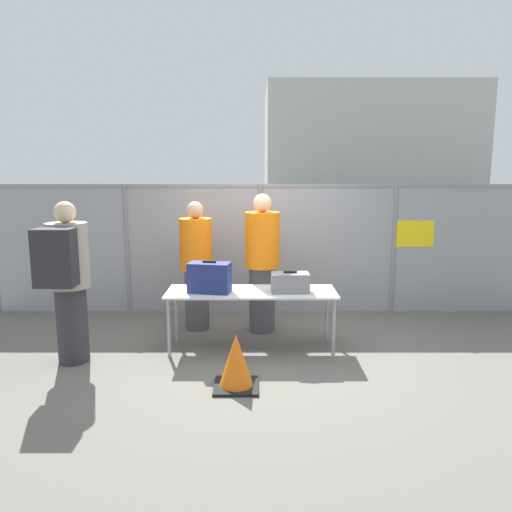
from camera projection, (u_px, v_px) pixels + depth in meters
The scene contains 11 objects.
ground_plane at pixel (259, 350), 6.10m from camera, with size 120.00×120.00×0.00m, color #605E56.
fence_section at pixel (259, 246), 7.58m from camera, with size 8.18×0.07×1.96m.
inspection_table at pixel (249, 295), 6.06m from camera, with size 2.06×0.70×0.72m.
suitcase_navy at pixel (207, 278), 5.95m from camera, with size 0.53×0.33×0.39m.
suitcase_grey at pixel (288, 282), 5.99m from camera, with size 0.45×0.27×0.26m.
traveler_hooded at pixel (64, 277), 5.50m from camera, with size 0.45×0.70×1.84m.
security_worker_near at pixel (260, 261), 6.67m from camera, with size 0.46×0.46×1.87m.
security_worker_far at pixel (194, 264), 6.77m from camera, with size 0.44×0.44×1.76m.
utility_trailer at pixel (317, 257), 10.39m from camera, with size 3.32×2.24×0.66m.
distant_hangar at pixel (360, 147), 33.14m from camera, with size 12.85×9.59×7.24m.
traffic_cone at pixel (234, 363), 5.01m from camera, with size 0.45×0.45×0.56m.
Camera 1 is at (-0.07, -5.81, 2.18)m, focal length 35.00 mm.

